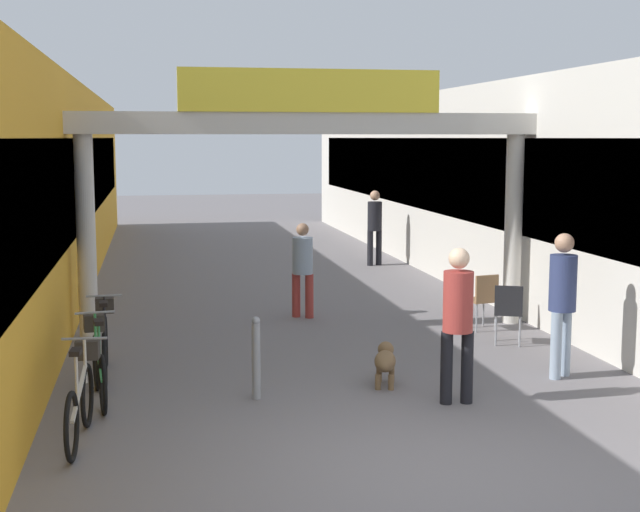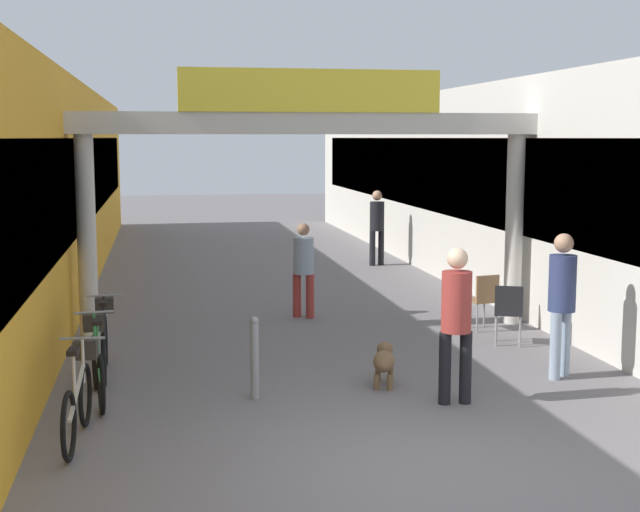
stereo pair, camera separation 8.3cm
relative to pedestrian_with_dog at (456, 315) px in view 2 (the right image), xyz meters
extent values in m
plane|color=slate|center=(-0.98, -1.94, -1.03)|extent=(80.00, 80.00, 0.00)
cube|color=gold|center=(-6.08, 9.06, 0.97)|extent=(3.00, 26.00, 4.00)
cube|color=black|center=(-4.60, 9.06, 1.17)|extent=(0.04, 23.40, 1.60)
cube|color=beige|center=(4.12, 9.06, 0.97)|extent=(3.00, 26.00, 4.00)
cube|color=black|center=(2.64, 9.06, 1.17)|extent=(0.04, 23.40, 1.60)
cylinder|color=beige|center=(-4.33, 4.11, 0.50)|extent=(0.28, 0.28, 3.06)
cylinder|color=beige|center=(2.37, 4.11, 0.50)|extent=(0.28, 0.28, 3.06)
cube|color=beige|center=(-0.98, 4.11, 2.19)|extent=(7.40, 0.44, 0.33)
cube|color=yellow|center=(-0.98, 3.91, 2.67)|extent=(3.96, 0.10, 0.64)
cylinder|color=black|center=(-0.12, 0.01, -0.61)|extent=(0.15, 0.15, 0.83)
cylinder|color=black|center=(0.12, -0.01, -0.61)|extent=(0.15, 0.15, 0.83)
cylinder|color=#99332D|center=(0.00, 0.00, 0.15)|extent=(0.36, 0.36, 0.69)
sphere|color=beige|center=(0.00, 0.00, 0.64)|extent=(0.25, 0.25, 0.24)
cylinder|color=#8C9EB2|center=(1.56, 0.75, -0.60)|extent=(0.20, 0.20, 0.85)
cylinder|color=#8C9EB2|center=(1.76, 0.90, -0.60)|extent=(0.20, 0.20, 0.85)
cylinder|color=navy|center=(1.66, 0.83, 0.18)|extent=(0.47, 0.47, 0.71)
sphere|color=tan|center=(1.66, 0.83, 0.68)|extent=(0.34, 0.34, 0.24)
cylinder|color=#99332D|center=(-1.01, 5.21, -0.66)|extent=(0.19, 0.19, 0.74)
cylinder|color=#99332D|center=(-0.81, 5.08, -0.66)|extent=(0.19, 0.19, 0.74)
cylinder|color=#8C9EB2|center=(-0.91, 5.15, 0.02)|extent=(0.47, 0.47, 0.61)
sphere|color=#8C664C|center=(-0.91, 5.15, 0.46)|extent=(0.29, 0.29, 0.21)
cylinder|color=black|center=(1.67, 10.89, -0.62)|extent=(0.18, 0.18, 0.83)
cylinder|color=black|center=(1.90, 10.96, -0.62)|extent=(0.18, 0.18, 0.83)
cylinder|color=black|center=(1.78, 10.93, 0.14)|extent=(0.43, 0.43, 0.68)
sphere|color=tan|center=(1.78, 10.93, 0.63)|extent=(0.29, 0.29, 0.23)
ellipsoid|color=brown|center=(-0.61, 0.85, -0.72)|extent=(0.42, 0.64, 0.24)
sphere|color=brown|center=(-0.54, 1.10, -0.64)|extent=(0.25, 0.25, 0.20)
sphere|color=white|center=(-0.56, 1.02, -0.73)|extent=(0.18, 0.18, 0.14)
cylinder|color=brown|center=(-0.64, 1.04, -0.94)|extent=(0.09, 0.09, 0.19)
cylinder|color=brown|center=(-0.49, 1.00, -0.94)|extent=(0.09, 0.09, 0.19)
cylinder|color=brown|center=(-0.74, 0.70, -0.94)|extent=(0.09, 0.09, 0.19)
cylinder|color=brown|center=(-0.59, 0.66, -0.94)|extent=(0.09, 0.09, 0.19)
torus|color=black|center=(-4.07, -0.08, -0.69)|extent=(0.10, 0.67, 0.67)
torus|color=black|center=(-4.14, -1.09, -0.69)|extent=(0.10, 0.67, 0.67)
cube|color=beige|center=(-4.10, -0.58, -0.51)|extent=(0.10, 0.94, 0.34)
cylinder|color=beige|center=(-4.11, -0.70, -0.29)|extent=(0.03, 0.03, 0.42)
cube|color=black|center=(-4.11, -0.70, -0.07)|extent=(0.12, 0.23, 0.05)
cylinder|color=beige|center=(-4.07, -0.14, -0.31)|extent=(0.03, 0.03, 0.46)
cylinder|color=gray|center=(-4.07, -0.14, -0.07)|extent=(0.46, 0.06, 0.03)
cube|color=#332D28|center=(-4.06, 0.06, -0.23)|extent=(0.25, 0.22, 0.20)
torus|color=black|center=(-4.06, 1.32, -0.69)|extent=(0.14, 0.67, 0.67)
torus|color=black|center=(-3.93, 0.30, -0.69)|extent=(0.14, 0.67, 0.67)
cube|color=#338C4C|center=(-3.99, 0.81, -0.51)|extent=(0.16, 0.94, 0.34)
cylinder|color=#338C4C|center=(-3.98, 0.69, -0.29)|extent=(0.04, 0.04, 0.42)
cube|color=black|center=(-3.98, 0.69, -0.07)|extent=(0.13, 0.23, 0.05)
cylinder|color=#338C4C|center=(-4.05, 1.26, -0.31)|extent=(0.04, 0.04, 0.46)
cylinder|color=gray|center=(-4.05, 1.26, -0.07)|extent=(0.46, 0.09, 0.03)
cube|color=#332D28|center=(-4.08, 1.45, -0.23)|extent=(0.26, 0.23, 0.20)
torus|color=black|center=(-4.01, 2.45, -0.69)|extent=(0.08, 0.67, 0.67)
torus|color=black|center=(-3.97, 1.43, -0.69)|extent=(0.08, 0.67, 0.67)
cube|color=black|center=(-3.99, 1.94, -0.51)|extent=(0.07, 0.94, 0.34)
cylinder|color=black|center=(-3.98, 1.82, -0.29)|extent=(0.03, 0.03, 0.42)
cube|color=black|center=(-3.98, 1.82, -0.07)|extent=(0.11, 0.22, 0.05)
cylinder|color=black|center=(-4.00, 2.39, -0.31)|extent=(0.03, 0.03, 0.46)
cylinder|color=gray|center=(-4.00, 2.39, -0.07)|extent=(0.46, 0.05, 0.03)
cube|color=#332D28|center=(-4.01, 2.59, -0.23)|extent=(0.25, 0.21, 0.20)
cylinder|color=gray|center=(-2.22, 0.60, -0.58)|extent=(0.10, 0.10, 0.89)
sphere|color=gray|center=(-2.22, 0.60, -0.11)|extent=(0.10, 0.10, 0.10)
cylinder|color=gray|center=(1.63, 2.90, -0.80)|extent=(0.04, 0.04, 0.45)
cylinder|color=gray|center=(1.95, 2.77, -0.80)|extent=(0.04, 0.04, 0.45)
cylinder|color=gray|center=(1.50, 2.59, -0.80)|extent=(0.04, 0.04, 0.45)
cylinder|color=gray|center=(1.82, 2.46, -0.80)|extent=(0.04, 0.04, 0.45)
cube|color=black|center=(1.73, 2.68, -0.56)|extent=(0.52, 0.52, 0.04)
cube|color=black|center=(1.66, 2.51, -0.34)|extent=(0.39, 0.19, 0.40)
cylinder|color=gray|center=(1.48, 3.83, -0.80)|extent=(0.04, 0.04, 0.45)
cylinder|color=gray|center=(1.82, 3.90, -0.80)|extent=(0.04, 0.04, 0.45)
cylinder|color=gray|center=(1.55, 3.50, -0.80)|extent=(0.04, 0.04, 0.45)
cylinder|color=gray|center=(1.88, 3.57, -0.80)|extent=(0.04, 0.04, 0.45)
cube|color=olive|center=(1.68, 3.70, -0.56)|extent=(0.47, 0.47, 0.04)
cube|color=olive|center=(1.72, 3.52, -0.34)|extent=(0.40, 0.12, 0.40)
camera|label=1|loc=(-3.34, -9.38, 1.98)|focal=50.00mm
camera|label=2|loc=(-3.26, -9.40, 1.98)|focal=50.00mm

